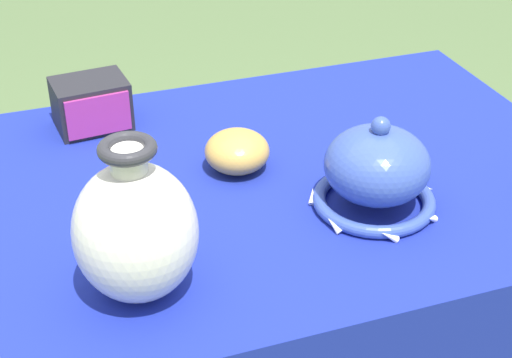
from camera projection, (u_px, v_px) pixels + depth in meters
display_table at (271, 217)px, 1.42m from camera, size 1.15×0.80×0.78m
vase_tall_bulbous at (135, 230)px, 1.06m from camera, size 0.17×0.17×0.24m
vase_dome_bell at (376, 172)px, 1.27m from camera, size 0.21×0.22×0.17m
mosaic_tile_box at (91, 104)px, 1.52m from camera, size 0.15×0.12×0.10m
bowl_shallow_ochre at (237, 151)px, 1.39m from camera, size 0.12×0.12×0.07m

